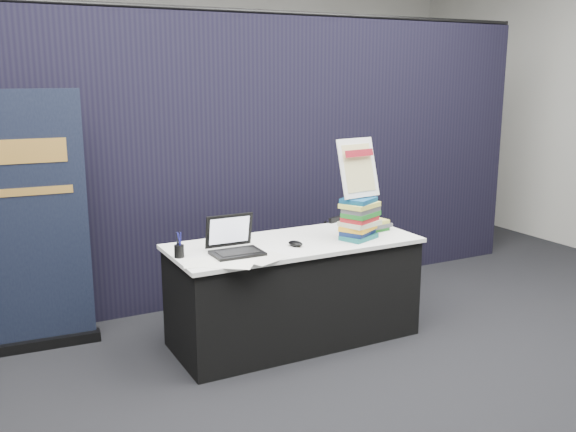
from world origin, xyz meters
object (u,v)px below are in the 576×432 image
at_px(display_table, 294,291).
at_px(pullup_banner, 35,238).
at_px(stacking_chair, 351,260).
at_px(info_sign, 358,168).
at_px(book_stack_short, 375,225).
at_px(book_stack_tall, 359,219).
at_px(laptop, 234,245).

relative_size(display_table, pullup_banner, 0.98).
relative_size(display_table, stacking_chair, 2.27).
distance_m(pullup_banner, stacking_chair, 2.41).
xyz_separation_m(info_sign, pullup_banner, (-2.12, 0.84, -0.45)).
relative_size(display_table, book_stack_short, 8.25).
relative_size(book_stack_tall, book_stack_short, 1.40).
bearing_deg(laptop, book_stack_short, 5.31).
height_order(laptop, pullup_banner, pullup_banner).
relative_size(book_stack_short, pullup_banner, 0.12).
distance_m(book_stack_tall, book_stack_short, 0.32).
height_order(book_stack_tall, book_stack_short, book_stack_tall).
xyz_separation_m(laptop, book_stack_short, (1.20, 0.09, -0.02)).
distance_m(info_sign, stacking_chair, 0.95).
bearing_deg(laptop, info_sign, -1.59).
height_order(pullup_banner, stacking_chair, pullup_banner).
xyz_separation_m(display_table, book_stack_tall, (0.45, -0.16, 0.53)).
bearing_deg(display_table, info_sign, -15.76).
bearing_deg(laptop, book_stack_tall, -3.43).
relative_size(display_table, laptop, 5.37).
distance_m(book_stack_short, stacking_chair, 0.44).
distance_m(laptop, stacking_chair, 1.29).
distance_m(laptop, pullup_banner, 1.41).
xyz_separation_m(book_stack_short, stacking_chair, (-0.03, 0.27, -0.35)).
bearing_deg(book_stack_short, pullup_banner, 163.51).
distance_m(book_stack_short, pullup_banner, 2.47).
xyz_separation_m(laptop, pullup_banner, (-1.17, 0.80, 0.00)).
relative_size(laptop, book_stack_tall, 1.10).
height_order(book_stack_tall, pullup_banner, pullup_banner).
relative_size(book_stack_tall, info_sign, 0.70).
relative_size(info_sign, stacking_chair, 0.55).
height_order(display_table, pullup_banner, pullup_banner).
height_order(book_stack_tall, stacking_chair, book_stack_tall).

